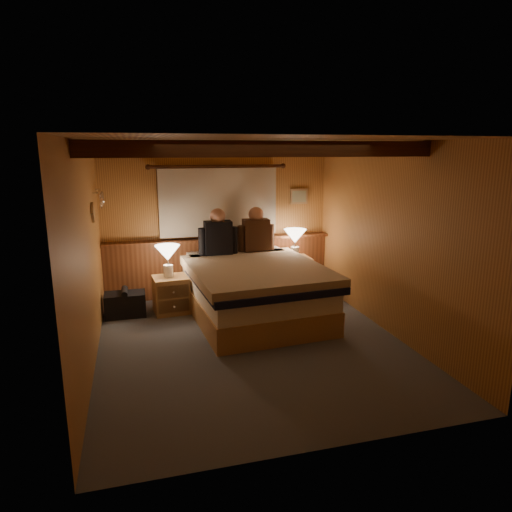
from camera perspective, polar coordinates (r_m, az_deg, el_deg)
name	(u,v)px	position (r m, az deg, el deg)	size (l,w,h in m)	color
floor	(252,343)	(5.66, -0.56, -10.86)	(4.20, 4.20, 0.00)	#50565F
ceiling	(251,140)	(5.17, -0.62, 14.24)	(4.20, 4.20, 0.00)	tan
wall_back	(218,221)	(7.30, -4.75, 4.44)	(3.60, 3.60, 0.00)	#C48C46
wall_left	(87,256)	(5.15, -20.37, -0.05)	(4.20, 4.20, 0.00)	#C48C46
wall_right	(389,239)	(5.99, 16.34, 2.01)	(4.20, 4.20, 0.00)	#C48C46
wall_front	(324,305)	(3.36, 8.51, -6.14)	(3.60, 3.60, 0.00)	#C48C46
wainscot	(220,265)	(7.38, -4.56, -1.12)	(3.60, 0.23, 0.94)	brown
curtain_window	(219,201)	(7.19, -4.70, 6.89)	(2.18, 0.09, 1.11)	#4F2A13
ceiling_beams	(248,149)	(5.31, -1.03, 13.24)	(3.60, 1.65, 0.16)	#4F2A13
coat_rail	(100,197)	(6.62, -18.87, 6.96)	(0.05, 0.55, 0.24)	silver
framed_print	(299,196)	(7.60, 5.38, 7.43)	(0.30, 0.04, 0.25)	tan
bed	(254,290)	(6.37, -0.22, -4.25)	(1.88, 2.35, 0.76)	tan
nightstand_left	(171,295)	(6.70, -10.58, -4.77)	(0.52, 0.48, 0.53)	tan
nightstand_right	(292,276)	(7.43, 4.55, -2.48)	(0.57, 0.52, 0.61)	tan
lamp_left	(168,255)	(6.56, -10.99, 0.14)	(0.35, 0.35, 0.46)	white
lamp_right	(295,238)	(7.26, 4.90, 2.28)	(0.36, 0.36, 0.46)	white
person_left	(218,236)	(6.86, -4.76, 2.57)	(0.60, 0.24, 0.72)	black
person_right	(256,233)	(7.08, 0.00, 2.92)	(0.59, 0.23, 0.71)	#452A1B
duffel_bag	(125,304)	(6.73, -16.02, -5.78)	(0.56, 0.34, 0.40)	black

